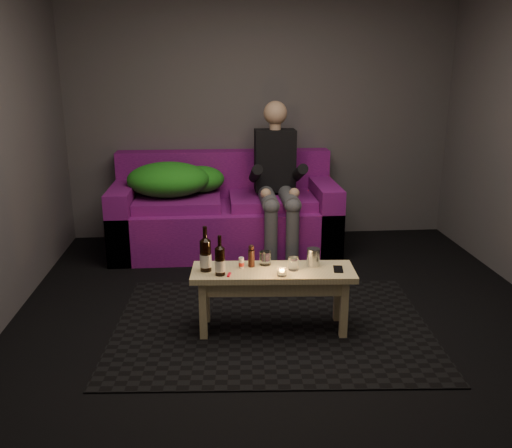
# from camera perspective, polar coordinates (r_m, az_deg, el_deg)

# --- Properties ---
(floor) EXTENTS (4.50, 4.50, 0.00)m
(floor) POSITION_cam_1_polar(r_m,az_deg,el_deg) (3.89, 3.45, -10.96)
(floor) COLOR black
(floor) RESTS_ON ground
(room) EXTENTS (4.50, 4.50, 4.50)m
(room) POSITION_cam_1_polar(r_m,az_deg,el_deg) (3.92, 2.91, 14.29)
(room) COLOR silver
(room) RESTS_ON ground
(rug) EXTENTS (2.30, 1.74, 0.01)m
(rug) POSITION_cam_1_polar(r_m,az_deg,el_deg) (3.92, 1.67, -10.64)
(rug) COLOR black
(rug) RESTS_ON floor
(sofa) EXTENTS (2.18, 0.98, 0.94)m
(sofa) POSITION_cam_1_polar(r_m,az_deg,el_deg) (5.44, -3.26, 0.97)
(sofa) COLOR #600E69
(sofa) RESTS_ON floor
(green_blanket) EXTENTS (0.96, 0.65, 0.33)m
(green_blanket) POSITION_cam_1_polar(r_m,az_deg,el_deg) (5.36, -8.66, 4.61)
(green_blanket) COLOR #2C901A
(green_blanket) RESTS_ON sofa
(person) EXTENTS (0.39, 0.91, 1.46)m
(person) POSITION_cam_1_polar(r_m,az_deg,el_deg) (5.20, 2.21, 4.98)
(person) COLOR black
(person) RESTS_ON sofa
(coffee_table) EXTENTS (1.12, 0.42, 0.45)m
(coffee_table) POSITION_cam_1_polar(r_m,az_deg,el_deg) (3.72, 1.80, -5.96)
(coffee_table) COLOR tan
(coffee_table) RESTS_ON rug
(beer_bottle_a) EXTENTS (0.08, 0.08, 0.31)m
(beer_bottle_a) POSITION_cam_1_polar(r_m,az_deg,el_deg) (3.64, -5.34, -3.22)
(beer_bottle_a) COLOR black
(beer_bottle_a) RESTS_ON coffee_table
(beer_bottle_b) EXTENTS (0.07, 0.07, 0.27)m
(beer_bottle_b) POSITION_cam_1_polar(r_m,az_deg,el_deg) (3.57, -3.82, -3.86)
(beer_bottle_b) COLOR black
(beer_bottle_b) RESTS_ON coffee_table
(salt_shaker) EXTENTS (0.04, 0.04, 0.08)m
(salt_shaker) POSITION_cam_1_polar(r_m,az_deg,el_deg) (3.71, -1.55, -4.09)
(salt_shaker) COLOR silver
(salt_shaker) RESTS_ON coffee_table
(pepper_mill) EXTENTS (0.05, 0.05, 0.12)m
(pepper_mill) POSITION_cam_1_polar(r_m,az_deg,el_deg) (3.72, -0.49, -3.64)
(pepper_mill) COLOR black
(pepper_mill) RESTS_ON coffee_table
(tumbler_back) EXTENTS (0.09, 0.09, 0.09)m
(tumbler_back) POSITION_cam_1_polar(r_m,az_deg,el_deg) (3.76, 0.96, -3.61)
(tumbler_back) COLOR white
(tumbler_back) RESTS_ON coffee_table
(tealight) EXTENTS (0.06, 0.06, 0.05)m
(tealight) POSITION_cam_1_polar(r_m,az_deg,el_deg) (3.58, 2.74, -5.10)
(tealight) COLOR white
(tealight) RESTS_ON coffee_table
(tumbler_front) EXTENTS (0.08, 0.08, 0.09)m
(tumbler_front) POSITION_cam_1_polar(r_m,az_deg,el_deg) (3.68, 3.97, -4.19)
(tumbler_front) COLOR white
(tumbler_front) RESTS_ON coffee_table
(steel_cup) EXTENTS (0.10, 0.10, 0.12)m
(steel_cup) POSITION_cam_1_polar(r_m,az_deg,el_deg) (3.76, 6.04, -3.49)
(steel_cup) COLOR #B4B7BB
(steel_cup) RESTS_ON coffee_table
(smartphone) EXTENTS (0.08, 0.14, 0.01)m
(smartphone) POSITION_cam_1_polar(r_m,az_deg,el_deg) (3.73, 8.64, -4.72)
(smartphone) COLOR black
(smartphone) RESTS_ON coffee_table
(red_lighter) EXTENTS (0.03, 0.07, 0.01)m
(red_lighter) POSITION_cam_1_polar(r_m,az_deg,el_deg) (3.59, -2.86, -5.35)
(red_lighter) COLOR red
(red_lighter) RESTS_ON coffee_table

